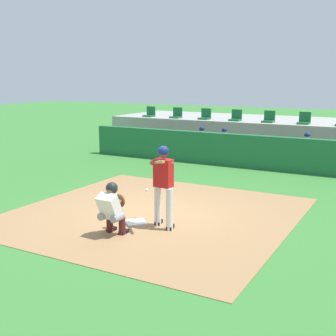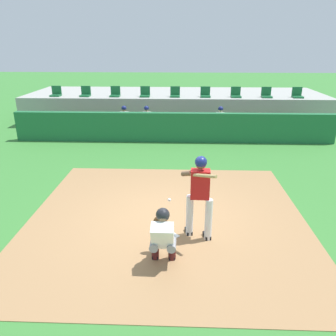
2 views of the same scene
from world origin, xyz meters
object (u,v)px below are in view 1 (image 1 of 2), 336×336
object	(u,v)px
home_plate	(136,222)
stadium_seat_4	(269,119)
catcher_crouched	(112,207)
stadium_seat_2	(205,116)
stadium_seat_3	(236,118)
dugout_player_0	(200,142)
stadium_seat_1	(177,115)
batter_at_plate	(163,181)
dugout_player_1	(223,144)
stadium_seat_5	(304,121)
dugout_player_2	(306,150)
stadium_seat_0	(150,114)

from	to	relation	value
home_plate	stadium_seat_4	xyz separation A→B (m)	(0.00, 10.18, 1.51)
catcher_crouched	stadium_seat_2	size ratio (longest dim) A/B	3.32
stadium_seat_2	stadium_seat_3	bearing A→B (deg)	0.00
catcher_crouched	dugout_player_0	bearing A→B (deg)	103.52
stadium_seat_1	catcher_crouched	bearing A→B (deg)	-68.59
batter_at_plate	stadium_seat_3	size ratio (longest dim) A/B	3.76
catcher_crouched	dugout_player_1	size ratio (longest dim) A/B	1.23
stadium_seat_4	batter_at_plate	bearing A→B (deg)	-86.11
stadium_seat_3	dugout_player_0	bearing A→B (deg)	-109.57
batter_at_plate	stadium_seat_3	xyz separation A→B (m)	(-2.13, 10.15, 0.50)
catcher_crouched	stadium_seat_2	world-z (taller)	stadium_seat_2
home_plate	stadium_seat_5	distance (m)	10.39
batter_at_plate	stadium_seat_2	xyz separation A→B (m)	(-3.58, 10.15, 0.50)
catcher_crouched	dugout_player_2	size ratio (longest dim) A/B	1.23
dugout_player_0	stadium_seat_5	world-z (taller)	stadium_seat_5
stadium_seat_1	stadium_seat_5	bearing A→B (deg)	0.00
dugout_player_2	stadium_seat_4	xyz separation A→B (m)	(-1.99, 2.03, 0.86)
stadium_seat_3	dugout_player_2	bearing A→B (deg)	-30.67
stadium_seat_5	home_plate	bearing A→B (deg)	-98.08
dugout_player_2	stadium_seat_1	distance (m)	6.70
stadium_seat_5	stadium_seat_0	bearing A→B (deg)	180.00
dugout_player_0	stadium_seat_2	bearing A→B (deg)	109.51
dugout_player_1	stadium_seat_0	distance (m)	5.09
dugout_player_0	stadium_seat_1	xyz separation A→B (m)	(-2.17, 2.03, 0.86)
stadium_seat_1	stadium_seat_2	distance (m)	1.44
stadium_seat_0	stadium_seat_4	distance (m)	5.78
stadium_seat_5	dugout_player_0	bearing A→B (deg)	-150.61
catcher_crouched	stadium_seat_0	xyz separation A→B (m)	(-5.78, 11.04, 0.93)
batter_at_plate	stadium_seat_4	world-z (taller)	stadium_seat_4
stadium_seat_3	stadium_seat_5	bearing A→B (deg)	0.00
stadium_seat_1	dugout_player_2	bearing A→B (deg)	-17.85
dugout_player_0	stadium_seat_4	world-z (taller)	stadium_seat_4
batter_at_plate	stadium_seat_2	bearing A→B (deg)	109.42
catcher_crouched	dugout_player_1	bearing A→B (deg)	97.55
dugout_player_1	stadium_seat_5	distance (m)	3.44
batter_at_plate	dugout_player_2	xyz separation A→B (m)	(1.30, 8.12, -0.36)
catcher_crouched	stadium_seat_0	distance (m)	12.50
dugout_player_0	stadium_seat_2	world-z (taller)	stadium_seat_2
dugout_player_1	stadium_seat_2	bearing A→B (deg)	129.77
dugout_player_2	stadium_seat_2	bearing A→B (deg)	157.35
dugout_player_1	stadium_seat_0	xyz separation A→B (m)	(-4.58, 2.03, 0.86)
batter_at_plate	dugout_player_1	world-z (taller)	batter_at_plate
stadium_seat_1	stadium_seat_4	size ratio (longest dim) A/B	1.00
dugout_player_1	batter_at_plate	bearing A→B (deg)	-76.92
home_plate	stadium_seat_4	bearing A→B (deg)	90.00
dugout_player_2	stadium_seat_5	world-z (taller)	stadium_seat_5
home_plate	batter_at_plate	xyz separation A→B (m)	(0.69, 0.03, 1.01)
dugout_player_2	stadium_seat_4	distance (m)	2.97
dugout_player_1	dugout_player_2	distance (m)	3.18
stadium_seat_1	stadium_seat_5	world-z (taller)	same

